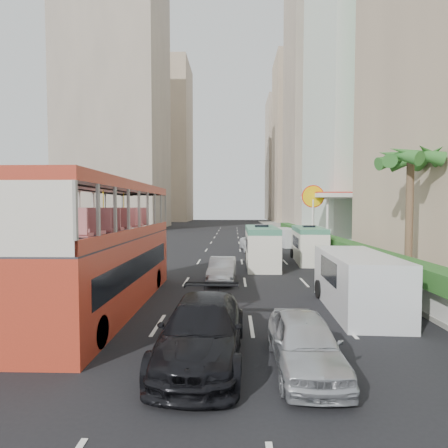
{
  "coord_description": "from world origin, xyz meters",
  "views": [
    {
      "loc": [
        -1.0,
        -13.74,
        4.05
      ],
      "look_at": [
        -1.5,
        4.0,
        3.2
      ],
      "focal_mm": 28.0,
      "sensor_mm": 36.0,
      "label": 1
    }
  ],
  "objects_px": {
    "double_decker_bus": "(109,245)",
    "car_black": "(202,358)",
    "car_silver_lane_b": "(304,369)",
    "car_silver_lane_a": "(222,281)",
    "panel_van_far": "(286,237)",
    "palm_tree": "(409,221)",
    "minibus_near": "(261,247)",
    "panel_van_near": "(357,282)",
    "shell_station": "(339,220)",
    "van_asset": "(255,251)",
    "minibus_far": "(309,244)"
  },
  "relations": [
    {
      "from": "double_decker_bus",
      "to": "car_black",
      "type": "height_order",
      "value": "double_decker_bus"
    },
    {
      "from": "minibus_far",
      "to": "palm_tree",
      "type": "bearing_deg",
      "value": -65.05
    },
    {
      "from": "car_silver_lane_b",
      "to": "double_decker_bus",
      "type": "bearing_deg",
      "value": 142.89
    },
    {
      "from": "car_black",
      "to": "shell_station",
      "type": "xyz_separation_m",
      "value": [
        11.84,
        27.56,
        2.75
      ]
    },
    {
      "from": "panel_van_far",
      "to": "car_silver_lane_a",
      "type": "bearing_deg",
      "value": -120.62
    },
    {
      "from": "car_silver_lane_a",
      "to": "van_asset",
      "type": "relative_size",
      "value": 0.77
    },
    {
      "from": "car_black",
      "to": "palm_tree",
      "type": "distance_m",
      "value": 13.33
    },
    {
      "from": "car_black",
      "to": "minibus_far",
      "type": "xyz_separation_m",
      "value": [
        6.41,
        16.84,
        1.29
      ]
    },
    {
      "from": "palm_tree",
      "to": "shell_station",
      "type": "height_order",
      "value": "palm_tree"
    },
    {
      "from": "double_decker_bus",
      "to": "shell_station",
      "type": "height_order",
      "value": "shell_station"
    },
    {
      "from": "minibus_far",
      "to": "car_silver_lane_a",
      "type": "bearing_deg",
      "value": -127.36
    },
    {
      "from": "van_asset",
      "to": "car_silver_lane_b",
      "type": "bearing_deg",
      "value": -95.71
    },
    {
      "from": "panel_van_far",
      "to": "car_silver_lane_b",
      "type": "bearing_deg",
      "value": -109.18
    },
    {
      "from": "car_black",
      "to": "minibus_near",
      "type": "distance_m",
      "value": 15.06
    },
    {
      "from": "double_decker_bus",
      "to": "car_black",
      "type": "xyz_separation_m",
      "value": [
        4.16,
        -4.56,
        -2.53
      ]
    },
    {
      "from": "panel_van_far",
      "to": "minibus_near",
      "type": "bearing_deg",
      "value": -117.31
    },
    {
      "from": "car_black",
      "to": "palm_tree",
      "type": "height_order",
      "value": "palm_tree"
    },
    {
      "from": "car_black",
      "to": "shell_station",
      "type": "relative_size",
      "value": 0.67
    },
    {
      "from": "car_silver_lane_b",
      "to": "car_silver_lane_a",
      "type": "bearing_deg",
      "value": 103.2
    },
    {
      "from": "minibus_far",
      "to": "panel_van_far",
      "type": "xyz_separation_m",
      "value": [
        -0.12,
        10.63,
        -0.37
      ]
    },
    {
      "from": "double_decker_bus",
      "to": "panel_van_far",
      "type": "xyz_separation_m",
      "value": [
        10.46,
        22.91,
        -1.61
      ]
    },
    {
      "from": "van_asset",
      "to": "shell_station",
      "type": "xyz_separation_m",
      "value": [
        9.05,
        4.28,
        2.75
      ]
    },
    {
      "from": "van_asset",
      "to": "palm_tree",
      "type": "relative_size",
      "value": 0.8
    },
    {
      "from": "car_silver_lane_b",
      "to": "car_black",
      "type": "distance_m",
      "value": 2.67
    },
    {
      "from": "car_silver_lane_b",
      "to": "panel_van_near",
      "type": "distance_m",
      "value": 6.08
    },
    {
      "from": "car_silver_lane_a",
      "to": "panel_van_far",
      "type": "bearing_deg",
      "value": 73.43
    },
    {
      "from": "minibus_near",
      "to": "panel_van_near",
      "type": "relative_size",
      "value": 1.09
    },
    {
      "from": "car_black",
      "to": "car_silver_lane_b",
      "type": "bearing_deg",
      "value": -10.22
    },
    {
      "from": "van_asset",
      "to": "panel_van_far",
      "type": "distance_m",
      "value": 5.54
    },
    {
      "from": "palm_tree",
      "to": "car_silver_lane_a",
      "type": "bearing_deg",
      "value": 173.04
    },
    {
      "from": "double_decker_bus",
      "to": "car_silver_lane_a",
      "type": "xyz_separation_m",
      "value": [
        4.37,
        5.15,
        -2.53
      ]
    },
    {
      "from": "car_black",
      "to": "van_asset",
      "type": "relative_size",
      "value": 1.05
    },
    {
      "from": "minibus_far",
      "to": "panel_van_far",
      "type": "relative_size",
      "value": 1.27
    },
    {
      "from": "double_decker_bus",
      "to": "panel_van_far",
      "type": "bearing_deg",
      "value": 65.46
    },
    {
      "from": "double_decker_bus",
      "to": "car_black",
      "type": "relative_size",
      "value": 2.06
    },
    {
      "from": "minibus_far",
      "to": "car_silver_lane_b",
      "type": "bearing_deg",
      "value": -98.65
    },
    {
      "from": "panel_van_far",
      "to": "palm_tree",
      "type": "relative_size",
      "value": 0.72
    },
    {
      "from": "car_black",
      "to": "panel_van_far",
      "type": "height_order",
      "value": "panel_van_far"
    },
    {
      "from": "car_silver_lane_b",
      "to": "van_asset",
      "type": "xyz_separation_m",
      "value": [
        0.18,
        23.85,
        0.0
      ]
    },
    {
      "from": "double_decker_bus",
      "to": "panel_van_near",
      "type": "relative_size",
      "value": 1.97
    },
    {
      "from": "car_silver_lane_a",
      "to": "minibus_near",
      "type": "xyz_separation_m",
      "value": [
        2.53,
        5.03,
        1.35
      ]
    },
    {
      "from": "car_silver_lane_b",
      "to": "panel_van_near",
      "type": "bearing_deg",
      "value": 59.05
    },
    {
      "from": "double_decker_bus",
      "to": "shell_station",
      "type": "relative_size",
      "value": 1.38
    },
    {
      "from": "van_asset",
      "to": "panel_van_near",
      "type": "bearing_deg",
      "value": -86.48
    },
    {
      "from": "panel_van_near",
      "to": "double_decker_bus",
      "type": "bearing_deg",
      "value": -177.68
    },
    {
      "from": "double_decker_bus",
      "to": "minibus_near",
      "type": "bearing_deg",
      "value": 55.88
    },
    {
      "from": "shell_station",
      "to": "car_silver_lane_a",
      "type": "bearing_deg",
      "value": -123.09
    },
    {
      "from": "minibus_near",
      "to": "car_black",
      "type": "bearing_deg",
      "value": -100.05
    },
    {
      "from": "palm_tree",
      "to": "panel_van_near",
      "type": "bearing_deg",
      "value": -134.59
    },
    {
      "from": "car_silver_lane_b",
      "to": "minibus_near",
      "type": "height_order",
      "value": "minibus_near"
    }
  ]
}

